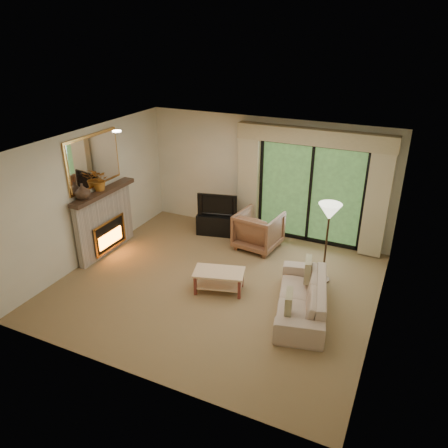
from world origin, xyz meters
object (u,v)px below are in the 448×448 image
at_px(sofa, 302,297).
at_px(coffee_table, 219,281).
at_px(armchair, 258,230).
at_px(media_console, 218,224).

xyz_separation_m(sofa, coffee_table, (-1.49, -0.02, -0.08)).
height_order(armchair, sofa, armchair).
distance_m(armchair, coffee_table, 1.86).
xyz_separation_m(media_console, sofa, (2.52, -2.08, 0.05)).
distance_m(armchair, sofa, 2.34).
bearing_deg(armchair, media_console, -6.64).
xyz_separation_m(armchair, coffee_table, (-0.04, -1.85, -0.20)).
relative_size(armchair, sofa, 0.46).
xyz_separation_m(armchair, sofa, (1.46, -1.83, -0.12)).
bearing_deg(coffee_table, sofa, -15.14).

